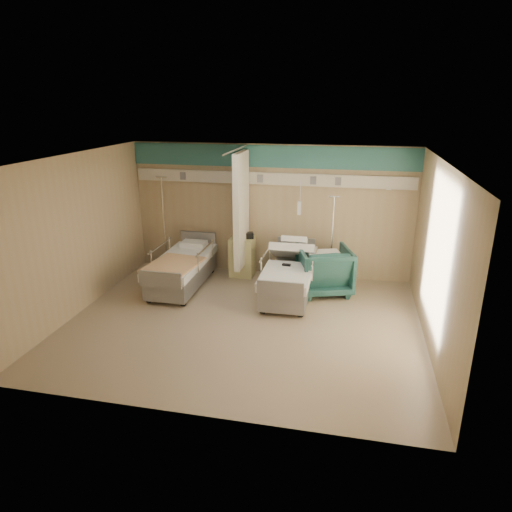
{
  "coord_description": "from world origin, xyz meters",
  "views": [
    {
      "loc": [
        1.7,
        -6.88,
        3.66
      ],
      "look_at": [
        0.1,
        0.6,
        1.02
      ],
      "focal_mm": 32.0,
      "sensor_mm": 36.0,
      "label": 1
    }
  ],
  "objects_px": {
    "bed_left": "(182,272)",
    "iv_stand_left": "(166,250)",
    "bedside_cabinet": "(242,257)",
    "visitor_armchair": "(324,270)",
    "bed_right": "(289,281)",
    "iv_stand_right": "(330,266)"
  },
  "relations": [
    {
      "from": "bed_left",
      "to": "bedside_cabinet",
      "type": "distance_m",
      "value": 1.39
    },
    {
      "from": "iv_stand_left",
      "to": "visitor_armchair",
      "type": "bearing_deg",
      "value": -9.76
    },
    {
      "from": "visitor_armchair",
      "to": "iv_stand_right",
      "type": "relative_size",
      "value": 0.55
    },
    {
      "from": "bedside_cabinet",
      "to": "bed_right",
      "type": "bearing_deg",
      "value": -38.05
    },
    {
      "from": "visitor_armchair",
      "to": "bed_left",
      "type": "bearing_deg",
      "value": -11.23
    },
    {
      "from": "bed_right",
      "to": "iv_stand_right",
      "type": "relative_size",
      "value": 1.16
    },
    {
      "from": "visitor_armchair",
      "to": "iv_stand_left",
      "type": "bearing_deg",
      "value": -27.79
    },
    {
      "from": "bedside_cabinet",
      "to": "iv_stand_right",
      "type": "height_order",
      "value": "iv_stand_right"
    },
    {
      "from": "visitor_armchair",
      "to": "iv_stand_right",
      "type": "xyz_separation_m",
      "value": [
        0.1,
        0.46,
        -0.08
      ]
    },
    {
      "from": "bed_left",
      "to": "visitor_armchair",
      "type": "height_order",
      "value": "visitor_armchair"
    },
    {
      "from": "bed_left",
      "to": "iv_stand_left",
      "type": "relative_size",
      "value": 1.03
    },
    {
      "from": "visitor_armchair",
      "to": "iv_stand_right",
      "type": "distance_m",
      "value": 0.48
    },
    {
      "from": "iv_stand_left",
      "to": "bed_left",
      "type": "bearing_deg",
      "value": -52.33
    },
    {
      "from": "bed_left",
      "to": "bedside_cabinet",
      "type": "height_order",
      "value": "bedside_cabinet"
    },
    {
      "from": "bed_right",
      "to": "bedside_cabinet",
      "type": "height_order",
      "value": "bedside_cabinet"
    },
    {
      "from": "iv_stand_left",
      "to": "bedside_cabinet",
      "type": "bearing_deg",
      "value": -1.84
    },
    {
      "from": "iv_stand_right",
      "to": "iv_stand_left",
      "type": "relative_size",
      "value": 0.89
    },
    {
      "from": "iv_stand_right",
      "to": "iv_stand_left",
      "type": "distance_m",
      "value": 3.7
    },
    {
      "from": "bedside_cabinet",
      "to": "visitor_armchair",
      "type": "distance_m",
      "value": 1.89
    },
    {
      "from": "bed_right",
      "to": "visitor_armchair",
      "type": "xyz_separation_m",
      "value": [
        0.65,
        0.34,
        0.15
      ]
    },
    {
      "from": "bedside_cabinet",
      "to": "bed_left",
      "type": "bearing_deg",
      "value": -139.4
    },
    {
      "from": "visitor_armchair",
      "to": "bed_right",
      "type": "bearing_deg",
      "value": 9.57
    }
  ]
}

